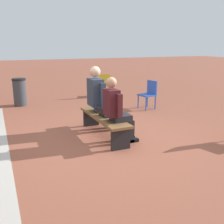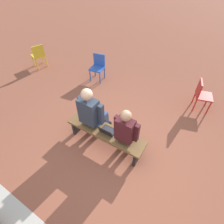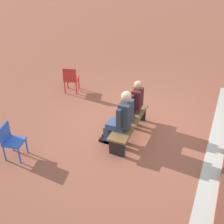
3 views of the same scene
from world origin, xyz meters
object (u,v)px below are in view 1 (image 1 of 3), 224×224
at_px(laptop, 104,114).
at_px(person_adult, 100,98).
at_px(bench, 104,120).
at_px(person_student, 116,108).
at_px(plastic_chair_far_right, 105,84).
at_px(plastic_chair_by_pillar, 149,93).
at_px(litter_bin, 20,92).

bearing_deg(laptop, person_adult, -11.30).
bearing_deg(laptop, bench, -12.65).
height_order(bench, laptop, laptop).
bearing_deg(person_student, laptop, 10.37).
xyz_separation_m(bench, plastic_chair_far_right, (4.03, -1.69, 0.13)).
bearing_deg(person_adult, laptop, 168.70).
height_order(person_adult, plastic_chair_by_pillar, person_adult).
bearing_deg(plastic_chair_far_right, bench, 157.28).
bearing_deg(laptop, plastic_chair_by_pillar, -50.70).
height_order(person_adult, litter_bin, person_adult).
bearing_deg(plastic_chair_by_pillar, person_adult, 122.98).
xyz_separation_m(person_student, person_adult, (0.85, -0.01, 0.06)).
height_order(bench, person_student, person_student).
distance_m(person_adult, litter_bin, 3.65).
bearing_deg(bench, person_adult, -11.11).
distance_m(person_student, laptop, 0.47).
bearing_deg(laptop, person_student, -169.63).
bearing_deg(laptop, litter_bin, 19.08).
bearing_deg(plastic_chair_by_pillar, litter_bin, 60.21).
bearing_deg(plastic_chair_by_pillar, bench, 128.60).
height_order(person_student, plastic_chair_far_right, person_student).
distance_m(laptop, plastic_chair_far_right, 4.43).
bearing_deg(person_adult, bench, 168.89).
bearing_deg(litter_bin, laptop, -160.92).
distance_m(person_adult, plastic_chair_far_right, 4.01).
distance_m(bench, litter_bin, 3.96).
relative_size(bench, person_student, 1.38).
relative_size(bench, plastic_chair_by_pillar, 2.14).
bearing_deg(person_student, bench, 7.80).
height_order(person_adult, laptop, person_adult).
distance_m(person_adult, plastic_chair_by_pillar, 2.52).
height_order(plastic_chair_far_right, litter_bin, litter_bin).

